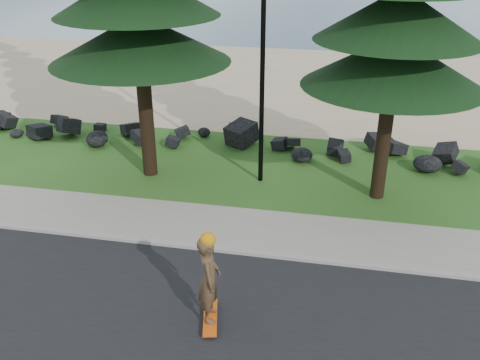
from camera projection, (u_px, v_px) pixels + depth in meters
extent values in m
plane|color=#2A5B1C|center=(240.00, 233.00, 13.73)|extent=(160.00, 160.00, 0.00)
cube|color=black|center=(193.00, 360.00, 9.76)|extent=(160.00, 7.00, 0.02)
cube|color=gray|center=(233.00, 251.00, 12.92)|extent=(160.00, 0.20, 0.10)
cube|color=gray|center=(242.00, 228.00, 13.89)|extent=(160.00, 2.00, 0.08)
cube|color=tan|center=(297.00, 82.00, 26.52)|extent=(160.00, 15.00, 0.01)
cylinder|color=black|center=(263.00, 50.00, 14.80)|extent=(0.14, 0.14, 8.00)
cube|color=#DE520D|center=(210.00, 317.00, 10.67)|extent=(0.51, 1.14, 0.04)
imported|color=#503824|center=(209.00, 279.00, 10.26)|extent=(0.58, 0.75, 1.85)
sphere|color=orange|center=(208.00, 240.00, 9.87)|extent=(0.30, 0.30, 0.30)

